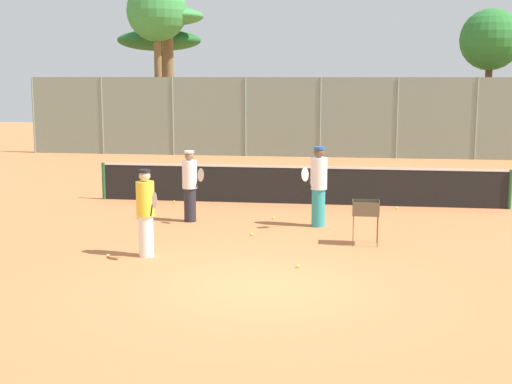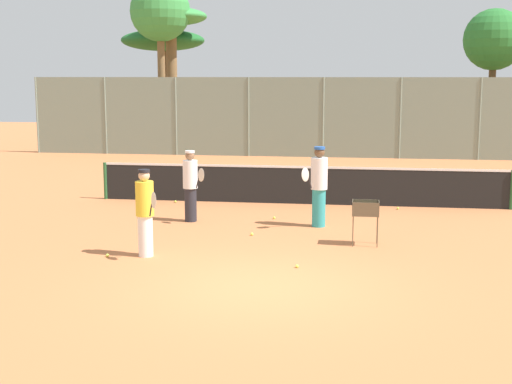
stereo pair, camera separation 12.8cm
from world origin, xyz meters
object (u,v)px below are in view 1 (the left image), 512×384
object	(u,v)px
player_red_cap	(318,185)
ball_cart	(366,212)
player_white_outfit	(146,212)
player_yellow_shirt	(190,185)
tennis_net	(299,184)

from	to	relation	value
player_red_cap	ball_cart	xyz separation A→B (m)	(1.10, -1.73, -0.28)
player_white_outfit	ball_cart	size ratio (longest dim) A/B	1.84
ball_cart	player_red_cap	bearing A→B (deg)	122.48
player_white_outfit	ball_cart	world-z (taller)	player_white_outfit
player_yellow_shirt	player_white_outfit	bearing A→B (deg)	-43.77
player_red_cap	ball_cart	world-z (taller)	player_red_cap
tennis_net	player_white_outfit	bearing A→B (deg)	-112.11
player_white_outfit	ball_cart	bearing A→B (deg)	74.78
player_yellow_shirt	ball_cart	size ratio (longest dim) A/B	1.85
tennis_net	player_red_cap	size ratio (longest dim) A/B	6.00
player_red_cap	player_yellow_shirt	distance (m)	3.15
tennis_net	player_red_cap	bearing A→B (deg)	-76.92
player_red_cap	player_yellow_shirt	size ratio (longest dim) A/B	1.09
player_white_outfit	player_yellow_shirt	xyz separation A→B (m)	(0.08, 3.47, 0.00)
tennis_net	player_white_outfit	distance (m)	6.77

